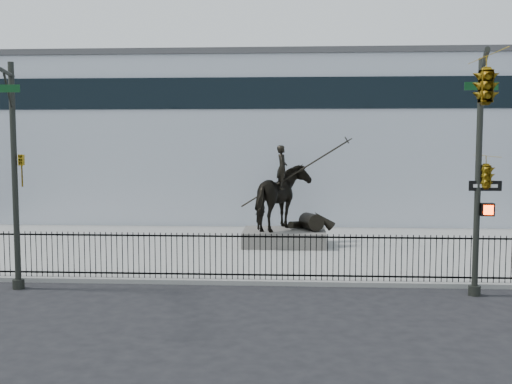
# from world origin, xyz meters

# --- Properties ---
(ground) EXTENTS (120.00, 120.00, 0.00)m
(ground) POSITION_xyz_m (0.00, 0.00, 0.00)
(ground) COLOR black
(ground) RESTS_ON ground
(plaza) EXTENTS (30.00, 12.00, 0.15)m
(plaza) POSITION_xyz_m (0.00, 7.00, 0.07)
(plaza) COLOR gray
(plaza) RESTS_ON ground
(building) EXTENTS (44.00, 14.00, 9.00)m
(building) POSITION_xyz_m (0.00, 20.00, 4.50)
(building) COLOR silver
(building) RESTS_ON ground
(picket_fence) EXTENTS (22.10, 0.10, 1.50)m
(picket_fence) POSITION_xyz_m (0.00, 1.25, 0.90)
(picket_fence) COLOR black
(picket_fence) RESTS_ON plaza
(statue_plinth) EXTENTS (3.50, 2.42, 0.65)m
(statue_plinth) POSITION_xyz_m (1.23, 7.58, 0.48)
(statue_plinth) COLOR #4E4C48
(statue_plinth) RESTS_ON plaza
(equestrian_statue) EXTENTS (4.48, 2.78, 3.79)m
(equestrian_statue) POSITION_xyz_m (1.29, 7.58, 2.18)
(equestrian_statue) COLOR black
(equestrian_statue) RESTS_ON statue_plinth
(traffic_signal_left) EXTENTS (1.52, 4.84, 7.00)m
(traffic_signal_left) POSITION_xyz_m (-6.75, -0.62, 4.03)
(traffic_signal_left) COLOR #242621
(traffic_signal_left) RESTS_ON ground
(traffic_signal_right) EXTENTS (2.17, 6.86, 7.00)m
(traffic_signal_right) POSITION_xyz_m (6.47, -2.00, 4.85)
(traffic_signal_right) COLOR #242621
(traffic_signal_right) RESTS_ON ground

